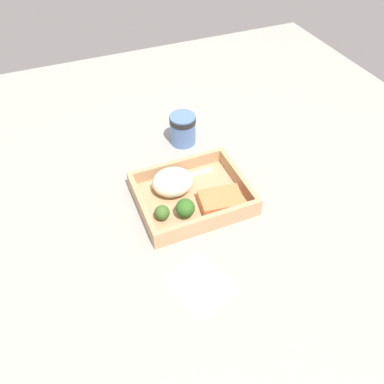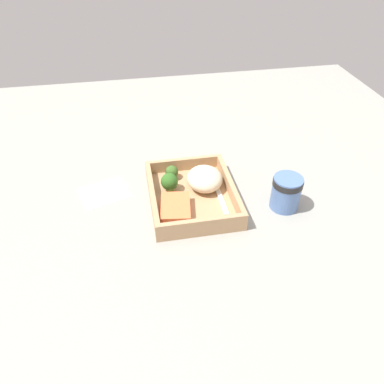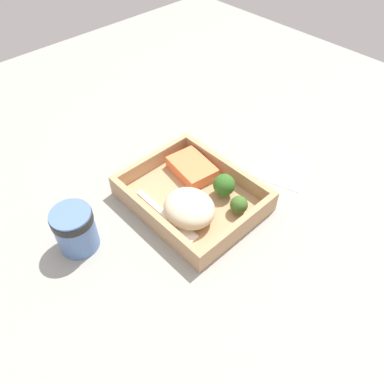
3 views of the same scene
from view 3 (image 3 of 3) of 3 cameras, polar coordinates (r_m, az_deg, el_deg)
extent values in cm
cube|color=gray|center=(73.57, 0.00, -1.99)|extent=(160.00, 160.00, 2.00)
cube|color=tan|center=(72.39, 0.00, -1.15)|extent=(24.98, 20.25, 1.20)
cube|color=tan|center=(66.74, -5.97, -3.97)|extent=(24.98, 1.20, 3.32)
cube|color=tan|center=(75.72, 5.26, 3.67)|extent=(24.98, 1.20, 3.32)
cube|color=tan|center=(77.39, -6.08, 4.72)|extent=(1.20, 17.85, 3.32)
cube|color=tan|center=(65.57, 7.19, -5.38)|extent=(1.20, 17.85, 3.32)
cube|color=#F67743|center=(75.97, -0.01, 3.67)|extent=(10.34, 7.95, 2.52)
ellipsoid|color=beige|center=(66.71, -0.43, -2.46)|extent=(9.71, 8.77, 5.13)
cylinder|color=#789F51|center=(72.20, 4.83, 0.03)|extent=(1.61, 1.61, 1.48)
sphere|color=#306221|center=(70.83, 4.92, 1.10)|extent=(4.23, 4.23, 4.23)
cylinder|color=#7D9A58|center=(69.66, 7.05, -2.72)|extent=(1.26, 1.26, 1.05)
sphere|color=#3E6426|center=(68.58, 7.15, -1.93)|extent=(3.32, 3.32, 3.32)
cube|color=white|center=(69.88, -5.01, -2.66)|extent=(12.41, 1.24, 0.44)
cube|color=white|center=(65.96, -0.64, -6.48)|extent=(3.42, 2.24, 0.44)
cylinder|color=#5374AD|center=(66.07, -17.34, -5.51)|extent=(6.78, 6.78, 8.34)
cylinder|color=black|center=(63.82, -17.93, -3.83)|extent=(6.99, 6.99, 1.50)
cube|color=white|center=(81.90, 14.21, 3.55)|extent=(12.44, 13.74, 0.24)
camera|label=1|loc=(0.90, 53.45, 39.75)|focal=35.00mm
camera|label=2|loc=(1.14, -28.26, 45.33)|focal=35.00mm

